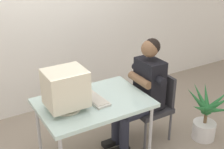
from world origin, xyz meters
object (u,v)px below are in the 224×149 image
desk (93,105)px  crt_monitor (66,88)px  keyboard (93,98)px  desk_mug (86,85)px  person_seated (142,90)px  potted_plant (206,116)px  office_chair (154,103)px

desk → crt_monitor: (-0.30, -0.01, 0.28)m
keyboard → desk_mug: bearing=80.8°
person_seated → keyboard: bearing=177.5°
desk → potted_plant: (1.33, -0.37, -0.36)m
office_chair → desk_mug: (-0.75, 0.29, 0.31)m
desk_mug → office_chair: bearing=-20.9°
person_seated → potted_plant: size_ratio=1.87×
crt_monitor → person_seated: 0.97m
desk → potted_plant: size_ratio=1.67×
crt_monitor → keyboard: (0.32, 0.05, -0.21)m
desk_mug → crt_monitor: bearing=-138.9°
crt_monitor → keyboard: 0.38m
keyboard → office_chair: bearing=-1.9°
crt_monitor → desk_mug: crt_monitor is taller
person_seated → desk_mug: 0.64m
keyboard → office_chair: office_chair is taller
desk → desk_mug: size_ratio=11.98×
crt_monitor → office_chair: 1.21m
office_chair → person_seated: person_seated is taller
desk → person_seated: size_ratio=0.89×
desk_mug → keyboard: bearing=-99.2°
person_seated → office_chair: bearing=0.0°
desk → person_seated: person_seated is taller
potted_plant → desk_mug: 1.50m
desk → person_seated: 0.63m
desk → crt_monitor: size_ratio=2.75×
desk → person_seated: bearing=0.9°
desk → desk_mug: bearing=78.0°
keyboard → person_seated: bearing=-2.5°
office_chair → desk_mug: 0.86m
potted_plant → keyboard: bearing=162.9°
potted_plant → person_seated: bearing=151.6°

